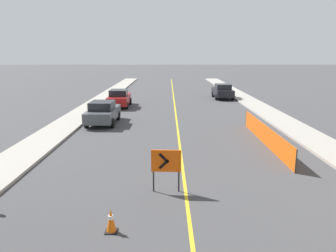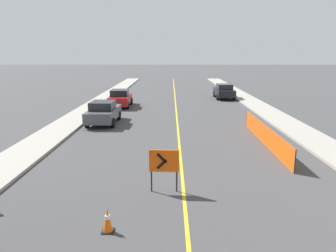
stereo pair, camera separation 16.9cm
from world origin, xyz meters
TOP-DOWN VIEW (x-y plane):
  - lane_stripe at (0.00, 34.81)m, footprint 0.12×69.63m
  - sidewalk_left at (-7.58, 34.81)m, footprint 2.20×69.63m
  - sidewalk_right at (7.58, 34.81)m, footprint 2.20×69.63m
  - traffic_cone_fourth at (-2.19, 15.30)m, footprint 0.34×0.34m
  - arrow_barricade_primary at (-0.70, 18.01)m, footprint 1.05×0.12m
  - safety_mesh_fence at (4.63, 24.30)m, footprint 0.12×9.04m
  - parked_car_curb_near at (-5.17, 29.53)m, footprint 1.94×4.33m
  - parked_car_curb_mid at (-5.12, 36.93)m, footprint 1.95×4.35m
  - parked_car_curb_far at (5.30, 42.56)m, footprint 1.94×4.32m

SIDE VIEW (x-z plane):
  - lane_stripe at x=0.00m, z-range 0.00..0.01m
  - sidewalk_left at x=-7.58m, z-range 0.00..0.13m
  - sidewalk_right at x=7.58m, z-range 0.00..0.13m
  - traffic_cone_fourth at x=-2.19m, z-range 0.00..0.68m
  - safety_mesh_fence at x=4.63m, z-range 0.00..1.03m
  - parked_car_curb_near at x=-5.17m, z-range 0.00..1.59m
  - parked_car_curb_mid at x=-5.12m, z-range 0.00..1.59m
  - parked_car_curb_far at x=5.30m, z-range 0.00..1.59m
  - arrow_barricade_primary at x=-0.70m, z-range 0.31..1.85m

